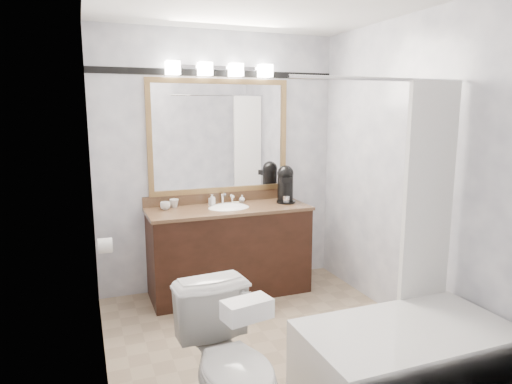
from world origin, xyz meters
TOP-DOWN VIEW (x-y plane):
  - room at (0.00, 0.00)m, footprint 2.42×2.62m
  - vanity at (0.00, 1.02)m, footprint 1.53×0.58m
  - mirror at (0.00, 1.28)m, footprint 1.40×0.04m
  - vanity_light_bar at (0.00, 1.23)m, footprint 1.02×0.14m
  - accent_stripe at (0.00, 1.29)m, footprint 2.40×0.01m
  - bathtub at (0.55, -0.90)m, footprint 1.30×0.75m
  - tp_roll at (-1.14, 0.66)m, footprint 0.11×0.12m
  - toilet at (-0.59, -0.86)m, footprint 0.50×0.81m
  - tissue_box at (-0.59, -1.12)m, footprint 0.25×0.17m
  - coffee_maker at (0.61, 1.07)m, footprint 0.20×0.24m
  - cup_left at (-0.58, 1.13)m, footprint 0.12×0.12m
  - cup_right at (-0.48, 1.21)m, footprint 0.09×0.09m
  - soap_bottle_a at (-0.12, 1.17)m, footprint 0.06×0.06m
  - soap_bottle_b at (0.20, 1.21)m, footprint 0.06×0.06m
  - soap_bar at (0.11, 1.13)m, footprint 0.08×0.07m

SIDE VIEW (x-z plane):
  - bathtub at x=0.55m, z-range -0.70..1.26m
  - toilet at x=-0.59m, z-range 0.00..0.79m
  - vanity at x=0.00m, z-range -0.04..0.93m
  - tp_roll at x=-1.14m, z-range 0.64..0.76m
  - tissue_box at x=-0.59m, z-range 0.79..0.89m
  - soap_bar at x=0.11m, z-range 0.85..0.87m
  - soap_bottle_b at x=0.20m, z-range 0.85..0.92m
  - cup_left at x=-0.58m, z-range 0.85..0.92m
  - cup_right at x=-0.48m, z-range 0.85..0.93m
  - soap_bottle_a at x=-0.12m, z-range 0.85..0.96m
  - coffee_maker at x=0.61m, z-range 0.86..1.22m
  - room at x=0.00m, z-range -0.01..2.51m
  - mirror at x=0.00m, z-range 0.95..2.05m
  - accent_stripe at x=0.00m, z-range 2.07..2.13m
  - vanity_light_bar at x=0.00m, z-range 2.07..2.19m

